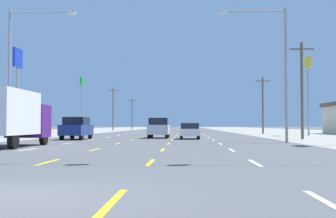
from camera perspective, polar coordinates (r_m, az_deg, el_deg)
name	(u,v)px	position (r m, az deg, el deg)	size (l,w,h in m)	color
ground_plane	(169,133)	(73.71, 0.13, -3.13)	(572.00, 572.00, 0.00)	#4C4C4F
lot_apron_left	(26,133)	(78.69, -18.21, -2.96)	(28.00, 440.00, 0.01)	gray
lot_apron_right	(317,133)	(76.80, 18.94, -2.97)	(28.00, 440.00, 0.01)	gray
lane_markings	(175,130)	(112.18, 0.93, -2.79)	(10.64, 227.60, 0.01)	white
box_truck_far_left_nearest	(11,115)	(26.73, -19.95, -0.79)	(2.40, 7.20, 3.23)	#4C196B
suv_far_left_near	(77,128)	(39.39, -11.92, -2.45)	(1.98, 4.90, 1.98)	navy
sedan_inner_right_mid	(190,131)	(40.08, 2.88, -2.87)	(1.80, 4.50, 1.46)	white
suv_center_turn_midfar	(159,128)	(42.96, -1.21, -2.46)	(1.98, 4.90, 1.98)	silver
hatchback_inner_right_far	(188,127)	(127.34, 2.65, -2.36)	(1.72, 3.90, 1.54)	maroon
hatchback_inner_right_farther	(188,127)	(136.96, 2.68, -2.35)	(1.72, 3.90, 1.54)	#235B2D
pole_sign_left_row_1	(18,69)	(47.25, -19.15, 4.93)	(0.24, 2.12, 9.15)	gray
pole_sign_left_row_2	(82,92)	(75.30, -11.24, 2.22)	(0.24, 2.08, 9.35)	gray
pole_sign_right_row_1	(308,77)	(55.35, 17.91, 4.01)	(0.24, 2.17, 9.51)	gray
streetlight_left_row_0	(17,64)	(34.15, -19.27, 5.65)	(5.01, 0.26, 9.90)	gray
streetlight_right_row_0	(279,63)	(32.44, 14.33, 5.88)	(4.85, 0.26, 9.80)	gray
utility_pole_right_row_0	(302,89)	(41.41, 17.19, 2.58)	(2.20, 0.26, 8.83)	brown
utility_pole_right_row_1	(263,104)	(65.93, 12.34, 0.64)	(2.20, 0.26, 8.45)	brown
utility_pole_left_row_2	(113,108)	(101.25, -7.23, 0.09)	(2.20, 0.26, 9.97)	brown
utility_pole_left_row_3	(132,113)	(128.57, -4.75, -0.57)	(2.20, 0.26, 9.19)	brown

